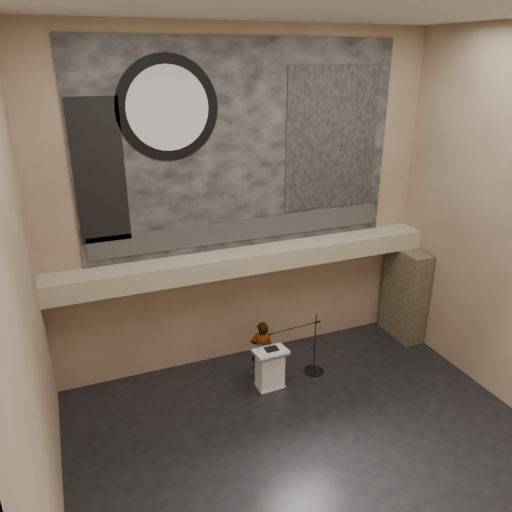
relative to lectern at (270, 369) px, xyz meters
name	(u,v)px	position (x,y,z in m)	size (l,w,h in m)	color
floor	(312,446)	(0.03, -2.20, -0.55)	(10.00, 10.00, 0.00)	black
ceiling	(335,4)	(0.03, -2.20, 7.95)	(10.00, 10.00, 0.00)	silver
wall_back	(244,206)	(0.03, 1.80, 3.70)	(10.00, 0.02, 8.50)	#7E6650
wall_front	(492,388)	(0.03, -6.20, 3.70)	(10.00, 0.02, 8.50)	#7E6650
wall_left	(24,311)	(-4.97, -2.20, 3.70)	(0.02, 8.00, 8.50)	#7E6650
soffit	(250,260)	(0.03, 1.40, 2.40)	(10.00, 0.80, 0.50)	tan
sprinkler_left	(190,280)	(-1.57, 1.35, 2.12)	(0.04, 0.04, 0.06)	#B2893D
sprinkler_right	(317,260)	(1.93, 1.35, 2.12)	(0.04, 0.04, 0.06)	#B2893D
banner	(244,149)	(0.03, 1.77, 5.15)	(8.00, 0.05, 5.00)	black
banner_text_strip	(245,230)	(0.03, 1.73, 3.10)	(7.76, 0.02, 0.55)	#2C2C2C
banner_clock_rim	(168,108)	(-1.77, 1.73, 6.15)	(2.30, 2.30, 0.02)	black
banner_clock_face	(168,109)	(-1.77, 1.71, 6.15)	(1.84, 1.84, 0.02)	silver
banner_building_print	(332,139)	(2.43, 1.73, 5.25)	(2.60, 0.02, 3.60)	black
banner_brick_print	(99,173)	(-3.37, 1.73, 4.85)	(1.10, 0.02, 3.20)	black
stone_pier	(405,293)	(4.68, 0.95, 0.80)	(0.60, 1.40, 2.70)	#3E3426
lectern	(270,369)	(0.00, 0.00, 0.00)	(0.82, 0.60, 1.14)	silver
binder	(272,349)	(0.03, -0.01, 0.56)	(0.33, 0.26, 0.04)	black
papers	(267,352)	(-0.12, -0.06, 0.55)	(0.23, 0.32, 0.01)	white
speaker_person	(262,350)	(-0.01, 0.48, 0.26)	(0.59, 0.39, 1.62)	silver
mic_stand	(312,363)	(1.30, 0.19, -0.29)	(1.62, 0.52, 1.71)	black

